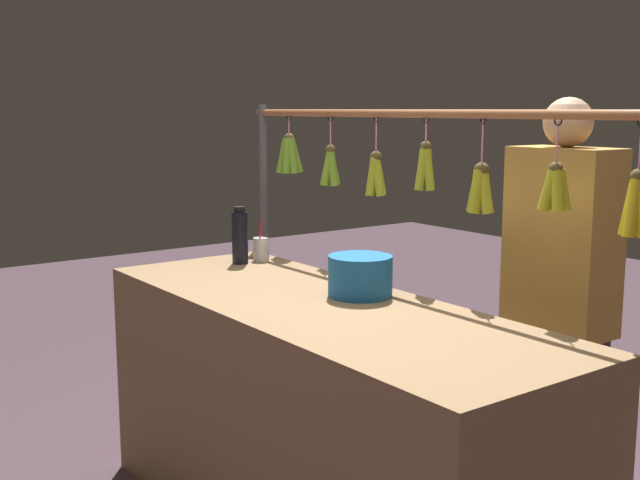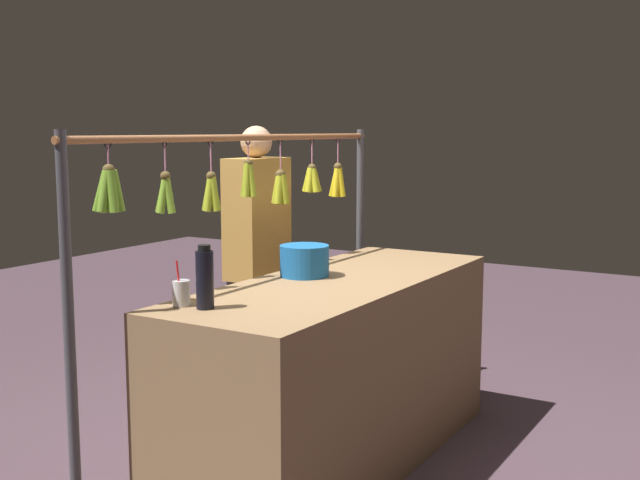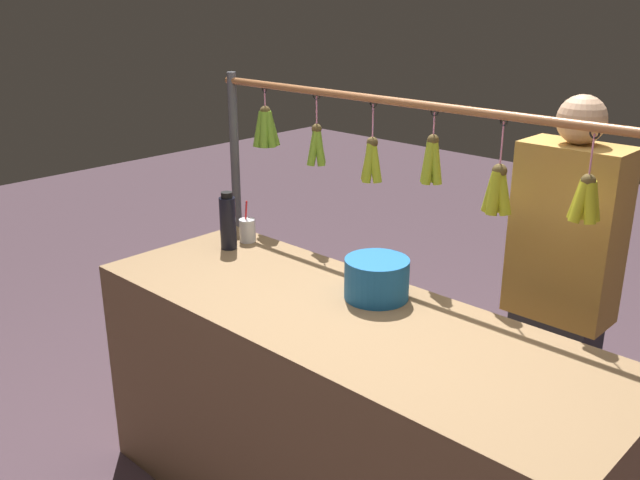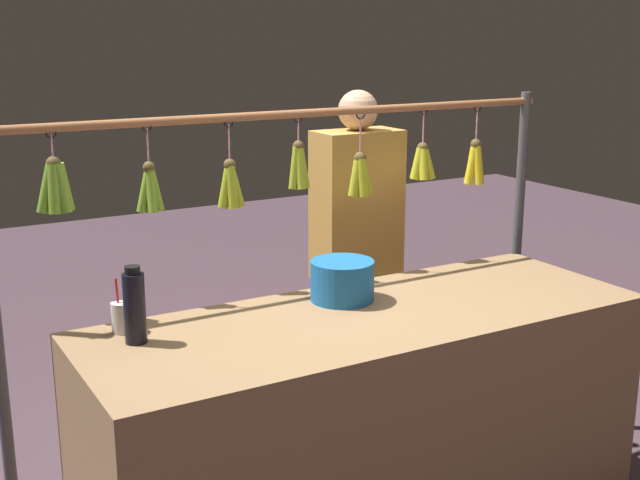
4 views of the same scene
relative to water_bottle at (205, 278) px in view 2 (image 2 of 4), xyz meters
The scene contains 7 objects.
ground_plane 1.30m from the water_bottle, 169.88° to the left, with size 12.00×12.00×0.00m, color #4A363F.
market_counter 0.99m from the water_bottle, 169.88° to the left, with size 2.04×0.72×0.90m, color olive.
display_rack 0.87m from the water_bottle, 155.31° to the right, with size 2.39×0.12×1.60m.
water_bottle is the anchor object (origin of this frame).
blue_bucket 0.80m from the water_bottle, behind, with size 0.24×0.24×0.15m, color #1B63AF.
drink_cup 0.13m from the water_bottle, 85.67° to the right, with size 0.07×0.07×0.18m.
vendor_person 1.40m from the water_bottle, 153.17° to the right, with size 0.39×0.21×1.62m.
Camera 2 is at (3.19, 1.82, 1.60)m, focal length 44.70 mm.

